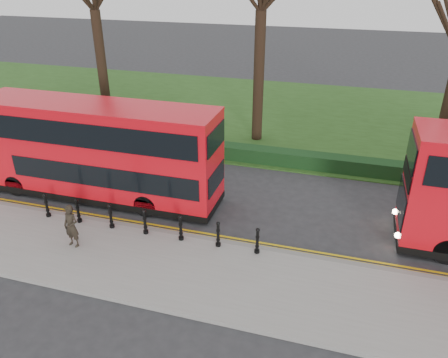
% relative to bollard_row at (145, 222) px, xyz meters
% --- Properties ---
extents(ground, '(120.00, 120.00, 0.00)m').
position_rel_bollard_row_xyz_m(ground, '(-0.13, 1.35, -0.65)').
color(ground, '#28282B').
rests_on(ground, ground).
extents(pavement, '(60.00, 4.00, 0.15)m').
position_rel_bollard_row_xyz_m(pavement, '(-0.13, -1.65, -0.58)').
color(pavement, gray).
rests_on(pavement, ground).
extents(kerb, '(60.00, 0.25, 0.16)m').
position_rel_bollard_row_xyz_m(kerb, '(-0.13, 0.35, -0.58)').
color(kerb, slate).
rests_on(kerb, ground).
extents(grass_verge, '(60.00, 18.00, 0.06)m').
position_rel_bollard_row_xyz_m(grass_verge, '(-0.13, 16.35, -0.62)').
color(grass_verge, '#254717').
rests_on(grass_verge, ground).
extents(hedge, '(60.00, 0.90, 0.80)m').
position_rel_bollard_row_xyz_m(hedge, '(-0.13, 8.15, -0.25)').
color(hedge, black).
rests_on(hedge, ground).
extents(yellow_line_outer, '(60.00, 0.10, 0.01)m').
position_rel_bollard_row_xyz_m(yellow_line_outer, '(-0.13, 0.65, -0.64)').
color(yellow_line_outer, yellow).
rests_on(yellow_line_outer, ground).
extents(yellow_line_inner, '(60.00, 0.10, 0.01)m').
position_rel_bollard_row_xyz_m(yellow_line_inner, '(-0.13, 0.85, -0.64)').
color(yellow_line_inner, yellow).
rests_on(yellow_line_inner, ground).
extents(bollard_row, '(9.01, 0.15, 1.00)m').
position_rel_bollard_row_xyz_m(bollard_row, '(0.00, 0.00, 0.00)').
color(bollard_row, black).
rests_on(bollard_row, pavement).
extents(bus_lead, '(10.86, 2.49, 4.32)m').
position_rel_bollard_row_xyz_m(bus_lead, '(-3.32, 2.51, 1.53)').
color(bus_lead, red).
rests_on(bus_lead, ground).
extents(pedestrian, '(0.66, 0.49, 1.68)m').
position_rel_bollard_row_xyz_m(pedestrian, '(-2.20, -1.49, 0.34)').
color(pedestrian, black).
rests_on(pedestrian, pavement).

